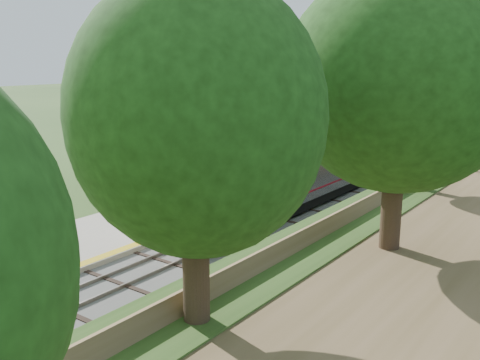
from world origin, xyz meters
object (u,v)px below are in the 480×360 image
Objects in this scene: station_building at (220,118)px; signal_farside at (418,147)px; signal_gantry at (473,102)px; lamppost_far at (179,183)px.

signal_farside is at bearing -13.15° from station_building.
lamppost_far is at bearing -98.39° from signal_gantry.
lamppost_far is at bearing -58.60° from station_building.
station_building reaches higher than signal_gantry.
signal_gantry is (16.47, 24.99, 0.73)m from station_building.
lamppost_far is (-6.18, -41.85, -2.30)m from signal_gantry.
signal_gantry reaches higher than lamppost_far.
signal_gantry is 1.32× the size of signal_farside.
station_building reaches higher than signal_farside.
station_building is at bearing 166.85° from signal_farside.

